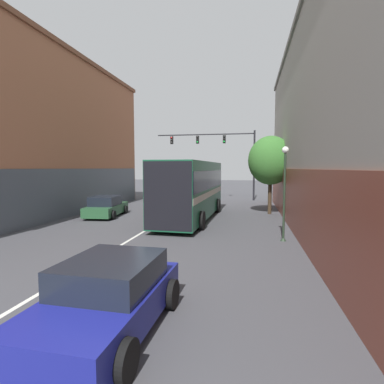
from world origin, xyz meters
TOP-DOWN VIEW (x-y plane):
  - lane_center_line at (0.00, 17.07)m, footprint 0.14×46.14m
  - building_left_brick at (-10.16, 16.57)m, footprint 7.67×24.85m
  - building_right_storefront at (10.67, 15.53)m, footprint 6.66×28.53m
  - bus at (1.66, 18.06)m, footprint 2.97×10.39m
  - hatchback_foreground at (2.57, 4.87)m, footprint 2.24×4.01m
  - parked_car_left_near at (-4.23, 29.41)m, footprint 2.27×4.03m
  - parked_car_left_mid at (-4.20, 18.01)m, footprint 2.38×4.31m
  - traffic_signal_gantry at (2.30, 30.12)m, footprint 10.07×0.36m
  - street_lamp at (6.79, 13.19)m, footprint 0.29×0.29m
  - street_tree_near at (6.67, 21.21)m, footprint 3.10×2.79m

SIDE VIEW (x-z plane):
  - lane_center_line at x=0.00m, z-range 0.00..0.01m
  - parked_car_left_near at x=-4.23m, z-range -0.04..1.31m
  - parked_car_left_mid at x=-4.20m, z-range -0.04..1.33m
  - hatchback_foreground at x=2.57m, z-range -0.03..1.38m
  - bus at x=1.66m, z-range 0.22..3.85m
  - street_lamp at x=6.79m, z-range 0.23..4.41m
  - street_tree_near at x=6.67m, z-range 1.02..6.51m
  - traffic_signal_gantry at x=2.30m, z-range 1.76..8.73m
  - building_right_storefront at x=10.67m, z-range 0.11..11.00m
  - building_left_brick at x=-10.16m, z-range 0.11..11.30m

